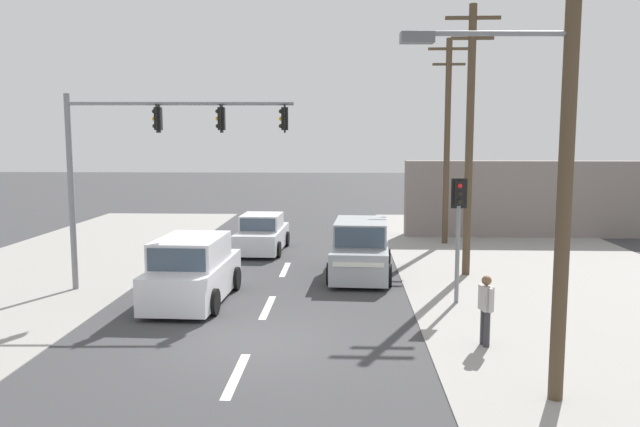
{
  "coord_description": "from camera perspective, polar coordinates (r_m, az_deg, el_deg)",
  "views": [
    {
      "loc": [
        2.15,
        -13.79,
        4.68
      ],
      "look_at": [
        1.41,
        4.0,
        2.51
      ],
      "focal_mm": 35.0,
      "sensor_mm": 36.0,
      "label": 1
    }
  ],
  "objects": [
    {
      "name": "shopfront_wall_far",
      "position": [
        31.21,
        18.83,
        1.27
      ],
      "size": [
        12.0,
        1.0,
        3.6
      ],
      "primitive_type": "cube",
      "color": "gray",
      "rests_on": "ground"
    },
    {
      "name": "utility_pole_background_right",
      "position": [
        27.91,
        11.55,
        6.83
      ],
      "size": [
        1.8,
        0.26,
        8.92
      ],
      "color": "#4C3D2B",
      "rests_on": "ground"
    },
    {
      "name": "lane_dash_mid",
      "position": [
        17.56,
        -4.81,
        -8.53
      ],
      "size": [
        0.2,
        2.4,
        0.01
      ],
      "primitive_type": "cube",
      "color": "silver",
      "rests_on": "ground"
    },
    {
      "name": "ground_plane",
      "position": [
        14.72,
        -6.28,
        -11.65
      ],
      "size": [
        140.0,
        140.0,
        0.0
      ],
      "primitive_type": "plane",
      "color": "#3A3A3D"
    },
    {
      "name": "utility_pole_midground_right",
      "position": [
        21.55,
        13.52,
        6.93
      ],
      "size": [
        1.8,
        0.26,
        9.02
      ],
      "color": "#4C3D2B",
      "rests_on": "ground"
    },
    {
      "name": "utility_pole_foreground_right",
      "position": [
        11.46,
        21.03,
        7.12
      ],
      "size": [
        3.78,
        0.4,
        8.91
      ],
      "color": "#4C3D2B",
      "rests_on": "ground"
    },
    {
      "name": "lane_dash_far",
      "position": [
        22.38,
        -3.21,
        -5.13
      ],
      "size": [
        0.2,
        2.4,
        0.01
      ],
      "primitive_type": "cube",
      "color": "silver",
      "rests_on": "ground"
    },
    {
      "name": "suv_oncoming_mid",
      "position": [
        21.24,
        3.74,
        -3.37
      ],
      "size": [
        2.25,
        4.63,
        1.9
      ],
      "color": "#A3A8AD",
      "rests_on": "ground"
    },
    {
      "name": "pedestal_signal_right_kerb",
      "position": [
        17.87,
        12.54,
        -0.51
      ],
      "size": [
        0.44,
        0.29,
        3.56
      ],
      "color": "slate",
      "rests_on": "ground"
    },
    {
      "name": "kerb_right_verge",
      "position": [
        17.83,
        25.19,
        -8.91
      ],
      "size": [
        10.0,
        44.0,
        0.02
      ],
      "primitive_type": "cube",
      "color": "gray",
      "rests_on": "ground"
    },
    {
      "name": "pedestrian_at_kerb",
      "position": [
        14.59,
        14.92,
        -8.21
      ],
      "size": [
        0.29,
        0.55,
        1.63
      ],
      "color": "#333338",
      "rests_on": "ground"
    },
    {
      "name": "traffic_signal_mast",
      "position": [
        19.64,
        -15.45,
        5.74
      ],
      "size": [
        6.88,
        0.62,
        6.0
      ],
      "color": "slate",
      "rests_on": "ground"
    },
    {
      "name": "sedan_crossing_left",
      "position": [
        25.89,
        -5.32,
        -1.93
      ],
      "size": [
        2.0,
        4.29,
        1.56
      ],
      "color": "silver",
      "rests_on": "ground"
    },
    {
      "name": "lane_dash_near",
      "position": [
        12.86,
        -7.66,
        -14.45
      ],
      "size": [
        0.2,
        2.4,
        0.01
      ],
      "primitive_type": "cube",
      "color": "silver",
      "rests_on": "ground"
    },
    {
      "name": "suv_oncoming_near",
      "position": [
        18.26,
        -11.54,
        -5.2
      ],
      "size": [
        2.18,
        4.59,
        1.9
      ],
      "color": "silver",
      "rests_on": "ground"
    }
  ]
}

